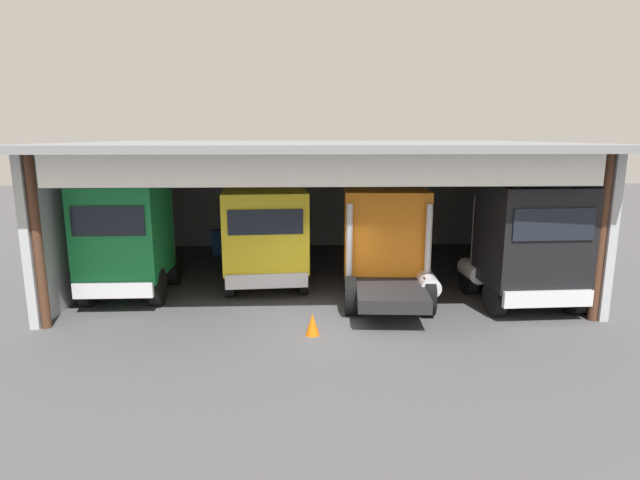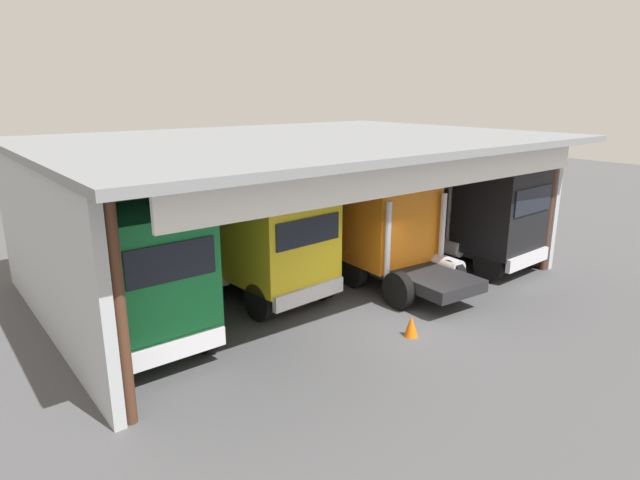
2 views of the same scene
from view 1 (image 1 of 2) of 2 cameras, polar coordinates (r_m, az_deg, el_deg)
The scene contains 9 objects.
ground_plane at distance 13.80m, azimuth 0.59°, elevation -9.52°, with size 80.00×80.00×0.00m, color #4C4C4F.
workshop_shed at distance 18.78m, azimuth -0.27°, elevation 6.85°, with size 15.76×11.62×4.74m.
truck_green_yard_outside at distance 16.66m, azimuth -20.70°, elevation 0.19°, with size 2.52×4.66×3.75m.
truck_yellow_right_bay at distance 16.78m, azimuth -6.14°, elevation 0.38°, with size 3.00×5.41×3.53m.
truck_orange_center_bay at distance 15.65m, azimuth 7.41°, elevation -0.35°, with size 2.74×4.58×3.36m.
truck_black_center_left_bay at distance 15.90m, azimuth 22.01°, elevation -0.39°, with size 2.84×4.35×3.61m.
oil_drum at distance 23.31m, azimuth 8.94°, elevation 0.27°, with size 0.58×0.58×0.91m, color #194CB2.
tool_cart at distance 22.26m, azimuth -10.70°, elevation -0.21°, with size 0.90×0.60×1.00m, color #1E59A5.
traffic_cone at distance 13.11m, azimuth -0.84°, elevation -9.37°, with size 0.36×0.36×0.56m, color orange.
Camera 1 is at (-0.64, -12.86, 4.96)m, focal length 28.75 mm.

